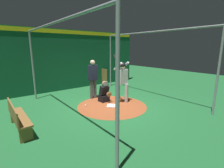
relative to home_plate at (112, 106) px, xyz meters
The scene contains 13 objects.
ground_plane 0.01m from the home_plate, ahead, with size 25.45×25.45×0.00m, color #216633.
dirt_circle 0.01m from the home_plate, ahead, with size 2.92×2.92×0.01m, color #9E4C28.
home_plate is the anchor object (origin of this frame).
batter 1.28m from the home_plate, 98.46° to the left, with size 0.68×0.49×2.14m.
catcher 0.76m from the home_plate, behind, with size 0.58×0.40×0.97m.
umpire 1.78m from the home_plate, behind, with size 0.23×0.49×1.86m.
back_wall 4.31m from the home_plate, behind, with size 0.23×9.45×3.43m.
cage_frame 2.23m from the home_plate, ahead, with size 6.19×4.64×3.17m.
bat_rack 4.34m from the home_plate, 149.38° to the left, with size 0.82×0.17×1.05m.
bench 3.54m from the home_plate, 89.83° to the right, with size 1.73×0.36×0.85m.
baseball_0 0.88m from the home_plate, 124.36° to the left, with size 0.07×0.07×0.07m, color white.
baseball_1 1.12m from the home_plate, 124.61° to the right, with size 0.07×0.07×0.07m, color white.
baseball_2 0.07m from the home_plate, 56.88° to the left, with size 0.07×0.07×0.07m, color white.
Camera 1 is at (5.24, -4.12, 2.41)m, focal length 26.47 mm.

